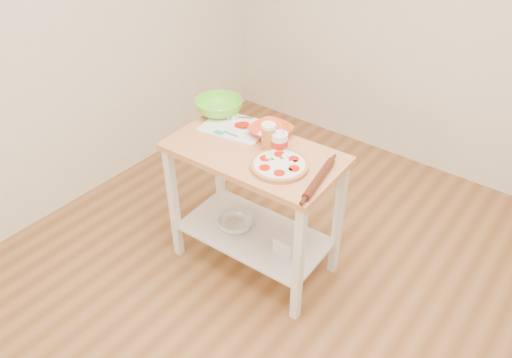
{
  "coord_description": "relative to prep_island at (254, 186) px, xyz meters",
  "views": [
    {
      "loc": [
        1.07,
        -1.53,
        2.47
      ],
      "look_at": [
        -0.41,
        0.37,
        0.73
      ],
      "focal_mm": 35.0,
      "sensor_mm": 36.0,
      "label": 1
    }
  ],
  "objects": [
    {
      "name": "beer_pint",
      "position": [
        0.06,
        0.06,
        0.34
      ],
      "size": [
        0.08,
        0.08,
        0.17
      ],
      "color": "#BE6F2C",
      "rests_on": "prep_island"
    },
    {
      "name": "shelf_glass_bowl",
      "position": [
        -0.13,
        -0.03,
        -0.34
      ],
      "size": [
        0.25,
        0.25,
        0.07
      ],
      "primitive_type": "imported",
      "rotation": [
        0.0,
        0.0,
        0.05
      ],
      "color": "silver",
      "rests_on": "prep_island"
    },
    {
      "name": "rolling_pin",
      "position": [
        0.46,
        -0.03,
        0.28
      ],
      "size": [
        0.11,
        0.37,
        0.04
      ],
      "primitive_type": "cylinder",
      "rotation": [
        1.57,
        0.0,
        0.19
      ],
      "color": "#542313",
      "rests_on": "prep_island"
    },
    {
      "name": "cutting_board",
      "position": [
        -0.26,
        0.14,
        0.27
      ],
      "size": [
        0.45,
        0.37,
        0.04
      ],
      "rotation": [
        0.0,
        0.0,
        0.19
      ],
      "color": "white",
      "rests_on": "prep_island"
    },
    {
      "name": "yogurt_tub",
      "position": [
        0.12,
        0.08,
        0.32
      ],
      "size": [
        0.1,
        0.1,
        0.21
      ],
      "color": "white",
      "rests_on": "prep_island"
    },
    {
      "name": "knife",
      "position": [
        -0.37,
        0.18,
        0.28
      ],
      "size": [
        0.23,
        0.17,
        0.01
      ],
      "rotation": [
        0.0,
        0.0,
        0.55
      ],
      "color": "silver",
      "rests_on": "cutting_board"
    },
    {
      "name": "orange_bowl",
      "position": [
        -0.02,
        0.19,
        0.29
      ],
      "size": [
        0.26,
        0.26,
        0.06
      ],
      "primitive_type": "imported",
      "rotation": [
        0.0,
        0.0,
        -0.05
      ],
      "color": "#F24F20",
      "rests_on": "prep_island"
    },
    {
      "name": "room_shell",
      "position": [
        0.45,
        -0.4,
        0.71
      ],
      "size": [
        4.04,
        4.54,
        2.74
      ],
      "color": "#9B6639",
      "rests_on": "ground"
    },
    {
      "name": "shelf_bin",
      "position": [
        0.27,
        -0.02,
        -0.32
      ],
      "size": [
        0.13,
        0.13,
        0.12
      ],
      "primitive_type": "cube",
      "rotation": [
        0.0,
        0.0,
        0.04
      ],
      "color": "white",
      "rests_on": "prep_island"
    },
    {
      "name": "prep_island",
      "position": [
        0.0,
        0.0,
        0.0
      ],
      "size": [
        1.06,
        0.61,
        0.9
      ],
      "rotation": [
        0.0,
        0.0,
        0.04
      ],
      "color": "tan",
      "rests_on": "ground"
    },
    {
      "name": "pizza",
      "position": [
        0.22,
        -0.05,
        0.27
      ],
      "size": [
        0.32,
        0.32,
        0.05
      ],
      "rotation": [
        0.0,
        0.0,
        -0.17
      ],
      "color": "tan",
      "rests_on": "prep_island"
    },
    {
      "name": "spatula",
      "position": [
        -0.24,
        0.03,
        0.27
      ],
      "size": [
        0.15,
        0.06,
        0.01
      ],
      "rotation": [
        0.0,
        0.0,
        0.07
      ],
      "color": "teal",
      "rests_on": "cutting_board"
    },
    {
      "name": "green_bowl",
      "position": [
        -0.46,
        0.22,
        0.31
      ],
      "size": [
        0.41,
        0.41,
        0.1
      ],
      "primitive_type": "imported",
      "rotation": [
        0.0,
        0.0,
        0.42
      ],
      "color": "#6ED932",
      "rests_on": "prep_island"
    }
  ]
}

